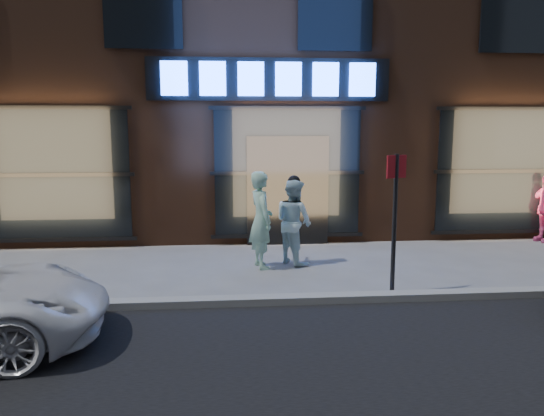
{
  "coord_description": "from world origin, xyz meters",
  "views": [
    {
      "loc": [
        -1.36,
        -7.59,
        2.69
      ],
      "look_at": [
        -0.55,
        1.6,
        1.2
      ],
      "focal_mm": 35.0,
      "sensor_mm": 36.0,
      "label": 1
    }
  ],
  "objects": [
    {
      "name": "curb",
      "position": [
        0.0,
        0.0,
        0.06
      ],
      "size": [
        60.0,
        0.25,
        0.12
      ],
      "primitive_type": "cube",
      "color": "gray",
      "rests_on": "ground"
    },
    {
      "name": "man_cap",
      "position": [
        -0.07,
        2.31,
        0.82
      ],
      "size": [
        0.95,
        1.0,
        1.64
      ],
      "primitive_type": "imported",
      "rotation": [
        0.0,
        0.0,
        2.15
      ],
      "color": "white",
      "rests_on": "ground"
    },
    {
      "name": "man_bowtie",
      "position": [
        -0.71,
        2.06,
        0.91
      ],
      "size": [
        0.59,
        0.75,
        1.81
      ],
      "primitive_type": "imported",
      "rotation": [
        0.0,
        0.0,
        1.83
      ],
      "color": "#A2D5B4",
      "rests_on": "ground"
    },
    {
      "name": "storefront_building",
      "position": [
        -0.0,
        7.99,
        5.15
      ],
      "size": [
        30.2,
        8.28,
        10.3
      ],
      "color": "#54301E",
      "rests_on": "ground"
    },
    {
      "name": "sign_post",
      "position": [
        1.26,
        0.35,
        1.34
      ],
      "size": [
        0.34,
        0.15,
        2.22
      ],
      "rotation": [
        0.0,
        0.0,
        0.35
      ],
      "color": "#262628",
      "rests_on": "ground"
    },
    {
      "name": "ground",
      "position": [
        0.0,
        0.0,
        0.0
      ],
      "size": [
        90.0,
        90.0,
        0.0
      ],
      "primitive_type": "plane",
      "color": "slate",
      "rests_on": "ground"
    }
  ]
}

